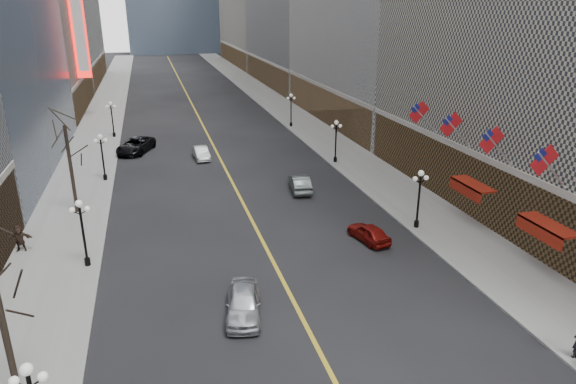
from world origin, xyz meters
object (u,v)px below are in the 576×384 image
streetlamp_west_3 (112,115)px  streetlamp_west_2 (102,152)px  car_nb_far (136,145)px  car_nb_mid (201,153)px  streetlamp_west_1 (82,226)px  car_sb_far (300,183)px  streetlamp_east_1 (419,193)px  car_nb_near (244,303)px  streetlamp_east_3 (291,106)px  streetlamp_east_2 (336,137)px  car_sb_mid (369,233)px

streetlamp_west_3 → streetlamp_west_2: bearing=-90.0°
car_nb_far → car_nb_mid: bearing=-11.0°
streetlamp_west_1 → car_sb_far: bearing=31.0°
streetlamp_east_1 → streetlamp_west_2: size_ratio=1.00×
car_nb_near → car_nb_mid: size_ratio=1.12×
streetlamp_east_3 → streetlamp_west_1: 43.05m
streetlamp_west_1 → streetlamp_west_2: 18.00m
streetlamp_east_1 → streetlamp_west_2: (-23.60, 18.00, 0.00)m
car_nb_far → car_sb_far: 22.82m
streetlamp_west_1 → car_nb_near: 12.11m
streetlamp_east_2 → streetlamp_east_3: bearing=90.0°
streetlamp_east_1 → streetlamp_west_1: 23.60m
streetlamp_west_1 → car_nb_mid: size_ratio=1.09×
streetlamp_west_3 → car_nb_near: 44.98m
car_nb_mid → streetlamp_west_2: bearing=-154.7°
car_nb_mid → car_sb_mid: size_ratio=1.08×
car_nb_near → streetlamp_east_2: bearing=72.0°
streetlamp_east_2 → car_nb_near: 30.05m
streetlamp_west_1 → car_nb_near: (8.79, -8.06, -2.11)m
car_sb_far → streetlamp_east_3: bearing=-95.7°
streetlamp_west_2 → car_sb_far: 19.11m
streetlamp_east_2 → car_nb_far: (-20.80, 9.99, -2.05)m
streetlamp_east_3 → car_nb_far: bearing=-158.9°
streetlamp_west_3 → car_nb_far: size_ratio=0.74×
streetlamp_east_1 → car_nb_far: streetlamp_east_1 is taller
streetlamp_west_2 → streetlamp_west_3: bearing=90.0°
car_sb_far → streetlamp_west_2: bearing=-15.4°
streetlamp_east_3 → streetlamp_west_2: bearing=-142.7°
streetlamp_west_3 → car_sb_far: (17.43, -25.52, -2.15)m
streetlamp_west_2 → car_nb_near: bearing=-71.4°
streetlamp_east_2 → streetlamp_west_2: same height
car_sb_far → car_nb_far: bearing=-42.2°
streetlamp_east_2 → car_sb_far: streetlamp_east_2 is taller
car_nb_far → streetlamp_east_2: bearing=-3.0°
streetlamp_east_2 → streetlamp_west_3: same height
car_nb_near → streetlamp_west_1: bearing=149.1°
streetlamp_west_1 → streetlamp_east_2: bearing=37.3°
streetlamp_west_1 → car_sb_far: (17.43, 10.48, -2.15)m
streetlamp_east_2 → streetlamp_west_2: bearing=180.0°
streetlamp_west_3 → car_nb_mid: bearing=-52.3°
car_nb_far → car_sb_mid: (16.41, -29.04, -0.19)m
streetlamp_east_3 → car_nb_mid: streetlamp_east_3 is taller
car_nb_mid → streetlamp_west_3: bearing=124.5°
streetlamp_east_1 → streetlamp_west_2: bearing=142.7°
streetlamp_east_3 → car_sb_far: (-6.17, -25.52, -2.15)m
streetlamp_west_2 → car_sb_mid: streetlamp_west_2 is taller
car_nb_mid → car_nb_near: bearing=-95.1°
streetlamp_west_1 → streetlamp_west_3: 36.00m
car_sb_mid → car_nb_far: bearing=-72.9°
streetlamp_west_1 → streetlamp_west_2: same height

